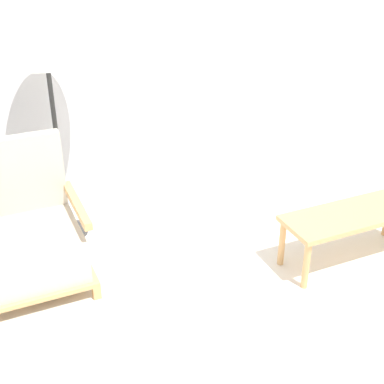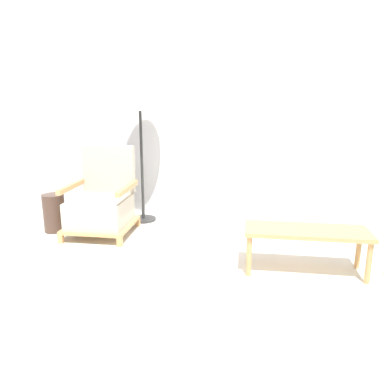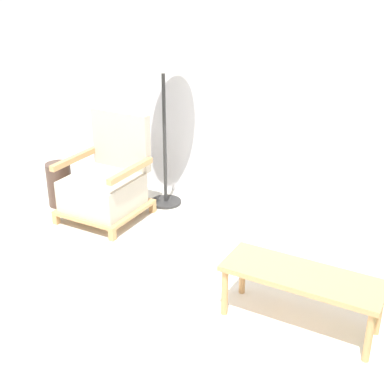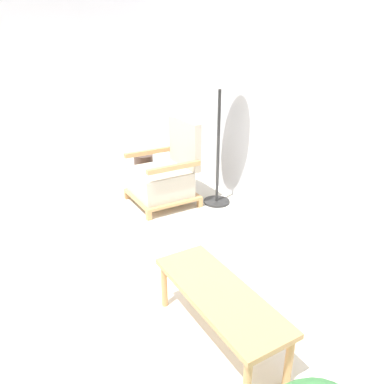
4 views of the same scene
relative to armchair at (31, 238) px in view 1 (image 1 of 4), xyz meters
The scene contains 5 objects.
ground_plane 1.77m from the armchair, 54.62° to the right, with size 14.00×14.00×0.00m, color silver.
wall_back 1.65m from the armchair, 38.68° to the left, with size 8.00×0.06×2.70m.
armchair is the anchor object (origin of this frame).
floor_lamp 1.19m from the armchair, 57.32° to the left, with size 0.48×0.48×1.55m.
coffee_table 2.11m from the armchair, 17.86° to the right, with size 1.00×0.36×0.38m.
Camera 1 is at (-1.24, -1.59, 2.16)m, focal length 50.00 mm.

